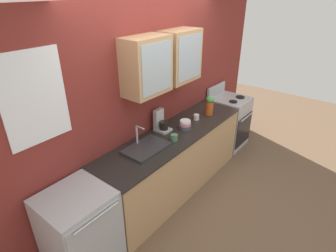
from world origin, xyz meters
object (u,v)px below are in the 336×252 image
object	(u,v)px
bowl_stack	(185,125)
cup_near_bowls	(197,117)
coffee_maker	(161,123)
sink_faucet	(146,147)
dishwasher	(81,231)
cup_near_sink	(174,137)
stove_range	(228,121)
vase	(210,105)

from	to	relation	value
bowl_stack	cup_near_bowls	world-z (taller)	bowl_stack
cup_near_bowls	coffee_maker	xyz separation A→B (m)	(-0.56, 0.19, 0.07)
sink_faucet	bowl_stack	distance (m)	0.72
cup_near_bowls	dishwasher	bearing A→B (deg)	-179.88
cup_near_sink	coffee_maker	size ratio (longest dim) A/B	0.42
cup_near_sink	coffee_maker	bearing A→B (deg)	70.06
sink_faucet	dishwasher	bearing A→B (deg)	-178.17
stove_range	cup_near_sink	distance (m)	1.81
sink_faucet	bowl_stack	size ratio (longest dim) A/B	3.35
bowl_stack	cup_near_sink	bearing A→B (deg)	-167.52
sink_faucet	cup_near_sink	xyz separation A→B (m)	(0.37, -0.14, 0.02)
sink_faucet	cup_near_sink	size ratio (longest dim) A/B	4.47
sink_faucet	cup_near_bowls	xyz separation A→B (m)	(1.04, -0.03, 0.02)
stove_range	bowl_stack	world-z (taller)	stove_range
bowl_stack	dishwasher	world-z (taller)	bowl_stack
sink_faucet	vase	distance (m)	1.31
coffee_maker	cup_near_sink	bearing A→B (deg)	-109.94
sink_faucet	vase	size ratio (longest dim) A/B	1.80
sink_faucet	vase	bearing A→B (deg)	-3.49
vase	coffee_maker	world-z (taller)	vase
cup_near_sink	cup_near_bowls	xyz separation A→B (m)	(0.67, 0.11, -0.00)
stove_range	sink_faucet	size ratio (longest dim) A/B	1.97
sink_faucet	cup_near_bowls	bearing A→B (deg)	-1.56
stove_range	vase	world-z (taller)	vase
vase	cup_near_bowls	world-z (taller)	vase
cup_near_sink	vase	bearing A→B (deg)	3.49
bowl_stack	vase	size ratio (longest dim) A/B	0.54
vase	sink_faucet	bearing A→B (deg)	176.51
cup_near_sink	dishwasher	xyz separation A→B (m)	(-1.39, 0.10, -0.48)
vase	cup_near_sink	distance (m)	0.95
cup_near_sink	stove_range	bearing A→B (deg)	3.55
stove_range	coffee_maker	distance (m)	1.73
stove_range	dishwasher	bearing A→B (deg)	-179.92
coffee_maker	cup_near_bowls	bearing A→B (deg)	-18.99
dishwasher	vase	bearing A→B (deg)	-1.15
sink_faucet	stove_range	bearing A→B (deg)	-0.77
cup_near_sink	sink_faucet	bearing A→B (deg)	159.59
bowl_stack	cup_near_bowls	size ratio (longest dim) A/B	1.45
stove_range	cup_near_sink	bearing A→B (deg)	-176.45
vase	dishwasher	size ratio (longest dim) A/B	0.34
stove_range	cup_near_bowls	size ratio (longest dim) A/B	9.62
sink_faucet	dishwasher	xyz separation A→B (m)	(-1.02, -0.03, -0.46)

